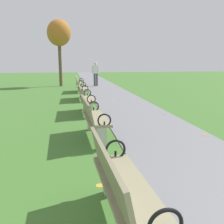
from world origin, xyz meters
TOP-DOWN VIEW (x-y plane):
  - paved_walkway at (1.12, 18.00)m, footprint 2.24×44.00m
  - park_bench_2 at (-0.50, 2.91)m, footprint 0.55×1.62m
  - park_bench_3 at (-0.50, 6.03)m, footprint 0.54×1.62m
  - park_bench_4 at (-0.50, 8.77)m, footprint 0.49×1.60m
  - park_bench_5 at (-0.50, 11.79)m, footprint 0.48×1.60m
  - park_bench_6 at (-0.50, 14.71)m, footprint 0.54×1.62m
  - tree_2 at (-1.66, 18.34)m, footprint 1.59×1.59m
  - pedestrian_walking at (0.74, 17.86)m, footprint 0.53×0.27m
  - scattered_leaves at (0.46, 8.76)m, footprint 3.83×17.47m

SIDE VIEW (x-z plane):
  - paved_walkway at x=1.12m, z-range 0.00..0.02m
  - scattered_leaves at x=0.46m, z-range 0.00..0.03m
  - park_bench_2 at x=-0.50m, z-range 0.04..0.93m
  - park_bench_3 at x=-0.50m, z-range 0.04..0.93m
  - park_bench_4 at x=-0.50m, z-range 0.04..0.93m
  - park_bench_5 at x=-0.50m, z-range 0.04..0.93m
  - park_bench_6 at x=-0.50m, z-range 0.04..0.93m
  - pedestrian_walking at x=0.74m, z-range 0.12..1.74m
  - tree_2 at x=-1.66m, z-range 1.28..5.73m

